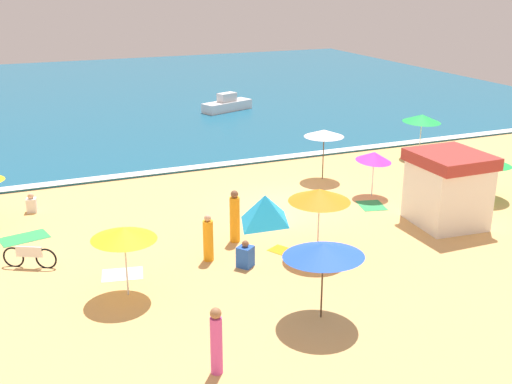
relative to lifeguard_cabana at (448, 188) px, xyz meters
The scene contains 24 objects.
ground_plane 6.53m from the lifeguard_cabana, 138.98° to the left, with size 60.00×60.00×0.00m, color #E5B26B.
ocean_water 32.57m from the lifeguard_cabana, 98.50° to the left, with size 60.00×44.00×0.10m, color #196084.
wave_breaker_foam 11.61m from the lifeguard_cabana, 114.64° to the left, with size 57.00×0.70×0.01m, color white.
lifeguard_cabana is the anchor object (origin of this frame).
beach_umbrella_2 12.40m from the lifeguard_cabana, behind, with size 1.97×1.96×2.18m.
beach_umbrella_3 3.87m from the lifeguard_cabana, 28.74° to the left, with size 3.19×3.18×1.94m.
beach_umbrella_4 9.42m from the lifeguard_cabana, 59.35° to the left, with size 2.65×2.65×2.28m.
beach_umbrella_5 8.85m from the lifeguard_cabana, 150.40° to the right, with size 2.65×2.66×2.29m.
beach_umbrella_6 5.88m from the lifeguard_cabana, behind, with size 2.21×2.22×2.36m.
beach_umbrella_7 6.98m from the lifeguard_cabana, 103.59° to the left, with size 1.97×1.97×2.33m.
beach_umbrella_8 3.93m from the lifeguard_cabana, 101.78° to the left, with size 2.08×2.09×2.01m.
beach_tent 6.92m from the lifeguard_cabana, 156.76° to the left, with size 2.57×2.45×1.12m.
parked_bicycle 15.07m from the lifeguard_cabana, behind, with size 1.63×0.92×0.76m.
beachgoer_1 8.50m from the lifeguard_cabana, behind, with size 0.65×0.65×0.91m.
beachgoer_2 9.40m from the lifeguard_cabana, behind, with size 0.45×0.45×1.62m.
beachgoer_3 12.56m from the lifeguard_cabana, 153.10° to the right, with size 0.41×0.41×1.74m.
beachgoer_4 16.28m from the lifeguard_cabana, 153.00° to the left, with size 0.45×0.45×0.80m.
beachgoer_5 8.16m from the lifeguard_cabana, 169.48° to the left, with size 0.49×0.49×1.92m.
beach_towel_0 6.50m from the lifeguard_cabana, 57.02° to the left, with size 0.88×1.83×0.01m.
beach_towel_1 12.33m from the lifeguard_cabana, behind, with size 1.44×1.17×0.01m.
beach_towel_2 15.73m from the lifeguard_cabana, 162.61° to the left, with size 1.84×1.33×0.01m.
beach_towel_3 3.42m from the lifeguard_cabana, 118.95° to the left, with size 1.26×1.46×0.01m.
beach_towel_4 6.90m from the lifeguard_cabana, behind, with size 1.08×1.25×0.01m.
small_boat_0 22.68m from the lifeguard_cabana, 91.35° to the left, with size 3.83×2.38×1.22m.
Camera 1 is at (-10.44, -22.02, 8.99)m, focal length 44.08 mm.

